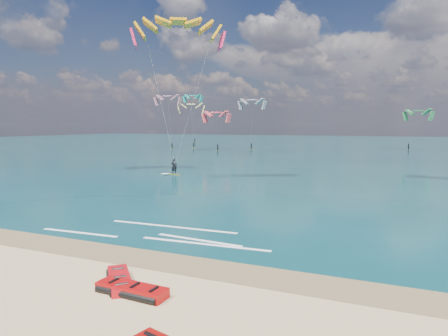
{
  "coord_description": "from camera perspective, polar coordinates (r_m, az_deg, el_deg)",
  "views": [
    {
      "loc": [
        11.92,
        -11.58,
        5.95
      ],
      "look_at": [
        3.61,
        8.0,
        3.63
      ],
      "focal_mm": 32.0,
      "sensor_mm": 36.0,
      "label": 1
    }
  ],
  "objects": [
    {
      "name": "ground",
      "position": [
        53.27,
        9.92,
        -0.27
      ],
      "size": [
        320.0,
        320.0,
        0.0
      ],
      "primitive_type": "plane",
      "color": "tan",
      "rests_on": "ground"
    },
    {
      "name": "wet_sand_strip",
      "position": [
        19.75,
        -15.83,
        -11.54
      ],
      "size": [
        320.0,
        2.4,
        0.01
      ],
      "primitive_type": "cube",
      "color": "olive",
      "rests_on": "ground"
    },
    {
      "name": "sea",
      "position": [
        116.34,
        17.11,
        3.04
      ],
      "size": [
        320.0,
        200.0,
        0.04
      ],
      "primitive_type": "cube",
      "color": "#0B393D",
      "rests_on": "ground"
    },
    {
      "name": "packed_kite_left",
      "position": [
        15.06,
        -13.02,
        -17.21
      ],
      "size": [
        2.93,
        1.26,
        0.41
      ],
      "primitive_type": null,
      "rotation": [
        0.0,
        0.0,
        -0.04
      ],
      "color": "#AF0909",
      "rests_on": "ground"
    },
    {
      "name": "packed_kite_mid",
      "position": [
        16.01,
        -14.65,
        -15.8
      ],
      "size": [
        2.61,
        2.71,
        0.4
      ],
      "primitive_type": null,
      "rotation": [
        0.0,
        0.0,
        -0.83
      ],
      "color": "red",
      "rests_on": "ground"
    },
    {
      "name": "kitesurfer_main",
      "position": [
        44.47,
        -6.86,
        10.84
      ],
      "size": [
        11.45,
        8.11,
        18.27
      ],
      "rotation": [
        0.0,
        0.0,
        0.15
      ],
      "color": "yellow",
      "rests_on": "sea"
    },
    {
      "name": "shoreline_foam",
      "position": [
        21.97,
        -8.19,
        -9.43
      ],
      "size": [
        13.07,
        3.62,
        0.01
      ],
      "color": "white",
      "rests_on": "ground"
    },
    {
      "name": "distant_kites",
      "position": [
        93.74,
        5.3,
        6.11
      ],
      "size": [
        89.6,
        37.5,
        14.93
      ],
      "color": "#AB6676",
      "rests_on": "ground"
    }
  ]
}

